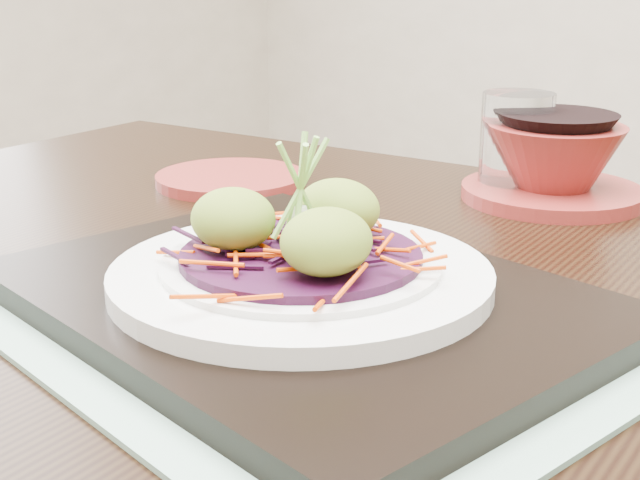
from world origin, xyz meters
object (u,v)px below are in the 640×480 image
Objects in this scene: white_plate at (301,274)px; water_glass at (516,144)px; dining_table at (344,411)px; terracotta_bowl_set at (554,167)px; terracotta_side_plate at (231,179)px; serving_tray at (301,299)px.

water_glass is at bearing 95.78° from white_plate.
terracotta_bowl_set reaches higher than dining_table.
water_glass reaches higher than terracotta_side_plate.
terracotta_bowl_set is at bearing 2.94° from water_glass.
white_plate is at bearing -84.22° from water_glass.
serving_tray is at bearing -84.22° from water_glass.
terracotta_bowl_set is at bearing 27.62° from terracotta_side_plate.
terracotta_bowl_set reaches higher than terracotta_side_plate.
water_glass is at bearing 90.28° from dining_table.
terracotta_bowl_set is at bearing 82.91° from dining_table.
terracotta_bowl_set is (0.29, 0.15, 0.03)m from terracotta_side_plate.
terracotta_bowl_set is at bearing 99.01° from serving_tray.
dining_table is 0.35m from terracotta_bowl_set.
white_plate is 2.48× the size of water_glass.
terracotta_side_plate is (-0.29, 0.23, -0.02)m from white_plate.
dining_table is 0.13m from serving_tray.
terracotta_side_plate is at bearing 144.10° from dining_table.
white_plate is at bearing -38.64° from terracotta_side_plate.
water_glass is 0.04m from terracotta_bowl_set.
serving_tray is at bearing -38.64° from terracotta_side_plate.
water_glass is (-0.04, 0.38, 0.04)m from serving_tray.
dining_table is at bearing -31.12° from terracotta_side_plate.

